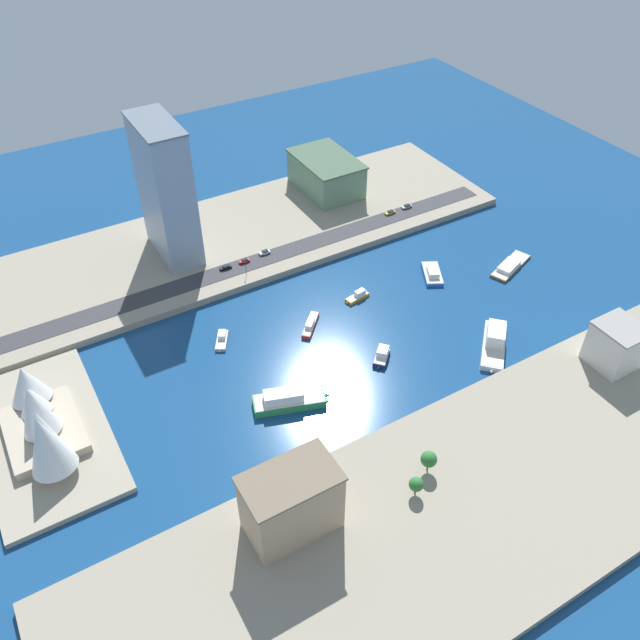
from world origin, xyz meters
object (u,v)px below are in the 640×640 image
at_px(van_white, 265,252).
at_px(sedan_silver, 407,206).
at_px(water_taxi_orange, 358,296).
at_px(pickup_red, 244,261).
at_px(traffic_light_waterfront, 246,266).
at_px(patrol_launch_navy, 382,356).
at_px(apartment_midrise_tan, 291,503).
at_px(barge_flat_brown, 510,266).
at_px(ferry_white_commuter, 495,341).
at_px(tower_tall_glass, 166,191).
at_px(catamaran_blue, 432,273).
at_px(suv_black, 226,267).
at_px(hotel_broad_white, 616,345).
at_px(opera_landmark, 39,419).
at_px(tugboat_red, 311,324).
at_px(taxi_yellow_cab, 390,212).
at_px(terminal_long_green, 326,174).
at_px(ferry_green_doubledeck, 289,400).
at_px(yacht_sleek_gray, 222,339).

bearing_deg(van_white, sedan_silver, -90.18).
distance_m(water_taxi_orange, pickup_red, 51.07).
bearing_deg(traffic_light_waterfront, patrol_launch_navy, -162.06).
distance_m(apartment_midrise_tan, sedan_silver, 174.40).
bearing_deg(sedan_silver, traffic_light_waterfront, 95.89).
distance_m(barge_flat_brown, patrol_launch_navy, 80.34).
relative_size(ferry_white_commuter, tower_tall_glass, 0.40).
distance_m(catamaran_blue, suv_black, 85.96).
bearing_deg(traffic_light_waterfront, hotel_broad_white, -141.53).
bearing_deg(barge_flat_brown, traffic_light_waterfront, 64.14).
bearing_deg(opera_landmark, suv_black, -58.36).
bearing_deg(suv_black, barge_flat_brown, -118.05).
bearing_deg(tower_tall_glass, hotel_broad_white, -142.90).
bearing_deg(barge_flat_brown, pickup_red, 59.82).
relative_size(water_taxi_orange, suv_black, 2.22).
bearing_deg(tugboat_red, patrol_launch_navy, -155.00).
distance_m(catamaran_blue, sedan_silver, 49.22).
xyz_separation_m(ferry_white_commuter, tugboat_red, (43.57, 52.45, -1.62)).
bearing_deg(hotel_broad_white, ferry_white_commuter, 43.35).
relative_size(tower_tall_glass, taxi_yellow_cab, 11.58).
relative_size(suv_black, taxi_yellow_cab, 1.01).
distance_m(hotel_broad_white, sedan_silver, 119.87).
distance_m(ferry_white_commuter, pickup_red, 107.01).
height_order(tower_tall_glass, hotel_broad_white, tower_tall_glass).
distance_m(patrol_launch_navy, sedan_silver, 100.49).
bearing_deg(terminal_long_green, taxi_yellow_cab, -158.05).
height_order(van_white, taxi_yellow_cab, van_white).
distance_m(ferry_green_doubledeck, water_taxi_orange, 61.72).
bearing_deg(pickup_red, ferry_white_commuter, -147.19).
xyz_separation_m(ferry_white_commuter, apartment_midrise_tan, (-28.86, 99.54, 11.30)).
relative_size(apartment_midrise_tan, van_white, 5.43).
height_order(ferry_white_commuter, hotel_broad_white, hotel_broad_white).
relative_size(barge_flat_brown, patrol_launch_navy, 2.50).
distance_m(tugboat_red, opera_landmark, 99.50).
distance_m(barge_flat_brown, water_taxi_orange, 68.52).
relative_size(water_taxi_orange, tower_tall_glass, 0.19).
relative_size(ferry_white_commuter, water_taxi_orange, 2.08).
xyz_separation_m(patrol_launch_navy, sedan_silver, (75.75, -65.99, 2.21)).
bearing_deg(ferry_white_commuter, catamaran_blue, -9.01).
bearing_deg(traffic_light_waterfront, apartment_midrise_tan, 160.74).
relative_size(sedan_silver, pickup_red, 1.11).
height_order(patrol_launch_navy, van_white, van_white).
bearing_deg(terminal_long_green, yacht_sleek_gray, 129.50).
distance_m(tugboat_red, tower_tall_glass, 80.20).
xyz_separation_m(yacht_sleek_gray, hotel_broad_white, (-81.67, -111.87, 10.25)).
bearing_deg(hotel_broad_white, suv_black, 38.32).
bearing_deg(patrol_launch_navy, suv_black, 20.14).
relative_size(yacht_sleek_gray, tower_tall_glass, 0.19).
bearing_deg(water_taxi_orange, ferry_green_doubledeck, 125.29).
bearing_deg(tower_tall_glass, catamaran_blue, -127.44).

